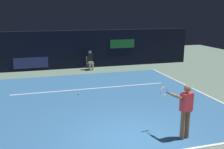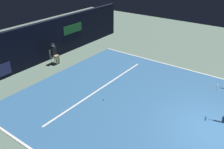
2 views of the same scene
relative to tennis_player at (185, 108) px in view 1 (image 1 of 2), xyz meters
name	(u,v)px [view 1 (image 1 of 2)]	position (x,y,z in m)	size (l,w,h in m)	color
ground_plane	(100,100)	(-1.63, 4.33, -0.99)	(32.32, 32.32, 0.00)	slate
court_surface	(100,100)	(-1.63, 4.33, -0.98)	(10.05, 10.06, 0.01)	#336699
line_sideline_left	(196,90)	(3.35, 4.33, -0.97)	(0.10, 10.06, 0.01)	white
line_service	(91,89)	(-1.63, 6.09, -0.97)	(7.84, 0.10, 0.01)	white
back_wall	(75,50)	(-1.63, 11.44, 0.31)	(16.89, 0.33, 2.60)	black
tennis_player	(185,108)	(0.00, 0.00, 0.00)	(0.79, 0.93, 1.73)	#8C6647
line_judge_on_chair	(90,60)	(-0.76, 10.57, -0.30)	(0.46, 0.55, 1.32)	white
tennis_ball	(79,94)	(-2.40, 5.28, -0.94)	(0.07, 0.07, 0.07)	#CCE033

